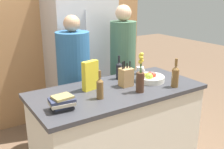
{
  "coord_description": "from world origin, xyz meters",
  "views": [
    {
      "loc": [
        -1.35,
        -1.99,
        1.82
      ],
      "look_at": [
        0.0,
        0.1,
        1.04
      ],
      "focal_mm": 42.0,
      "sensor_mm": 36.0,
      "label": 1
    }
  ],
  "objects_px": {
    "cereal_box": "(90,76)",
    "bottle_oil": "(100,88)",
    "flower_vase": "(140,77)",
    "coffee_mug": "(140,71)",
    "refrigerator": "(81,55)",
    "book_stack": "(62,103)",
    "person_in_blue": "(123,64)",
    "fruit_bowl": "(150,78)",
    "bottle_wine": "(175,76)",
    "person_at_sink": "(74,77)",
    "knife_block": "(126,77)",
    "bottle_vinegar": "(119,70)"
  },
  "relations": [
    {
      "from": "knife_block",
      "to": "person_in_blue",
      "type": "distance_m",
      "value": 0.75
    },
    {
      "from": "book_stack",
      "to": "person_in_blue",
      "type": "relative_size",
      "value": 0.13
    },
    {
      "from": "refrigerator",
      "to": "cereal_box",
      "type": "bearing_deg",
      "value": -111.95
    },
    {
      "from": "bottle_oil",
      "to": "bottle_vinegar",
      "type": "xyz_separation_m",
      "value": [
        0.45,
        0.37,
        0.0
      ]
    },
    {
      "from": "coffee_mug",
      "to": "person_in_blue",
      "type": "xyz_separation_m",
      "value": [
        0.03,
        0.39,
        -0.01
      ]
    },
    {
      "from": "flower_vase",
      "to": "person_at_sink",
      "type": "distance_m",
      "value": 0.93
    },
    {
      "from": "flower_vase",
      "to": "book_stack",
      "type": "height_order",
      "value": "flower_vase"
    },
    {
      "from": "knife_block",
      "to": "bottle_wine",
      "type": "relative_size",
      "value": 0.9
    },
    {
      "from": "person_in_blue",
      "to": "refrigerator",
      "type": "bearing_deg",
      "value": 140.0
    },
    {
      "from": "refrigerator",
      "to": "flower_vase",
      "type": "bearing_deg",
      "value": -93.8
    },
    {
      "from": "coffee_mug",
      "to": "person_in_blue",
      "type": "relative_size",
      "value": 0.07
    },
    {
      "from": "bottle_oil",
      "to": "bottle_wine",
      "type": "height_order",
      "value": "bottle_wine"
    },
    {
      "from": "knife_block",
      "to": "cereal_box",
      "type": "bearing_deg",
      "value": 163.86
    },
    {
      "from": "bottle_vinegar",
      "to": "fruit_bowl",
      "type": "bearing_deg",
      "value": -47.74
    },
    {
      "from": "bottle_wine",
      "to": "person_at_sink",
      "type": "xyz_separation_m",
      "value": [
        -0.66,
        0.95,
        -0.15
      ]
    },
    {
      "from": "coffee_mug",
      "to": "person_in_blue",
      "type": "distance_m",
      "value": 0.39
    },
    {
      "from": "bottle_wine",
      "to": "bottle_vinegar",
      "type": "bearing_deg",
      "value": 122.5
    },
    {
      "from": "knife_block",
      "to": "bottle_wine",
      "type": "xyz_separation_m",
      "value": [
        0.39,
        -0.29,
        0.02
      ]
    },
    {
      "from": "cereal_box",
      "to": "bottle_oil",
      "type": "bearing_deg",
      "value": -98.79
    },
    {
      "from": "flower_vase",
      "to": "person_at_sink",
      "type": "bearing_deg",
      "value": 107.74
    },
    {
      "from": "coffee_mug",
      "to": "bottle_vinegar",
      "type": "relative_size",
      "value": 0.47
    },
    {
      "from": "coffee_mug",
      "to": "bottle_wine",
      "type": "relative_size",
      "value": 0.42
    },
    {
      "from": "bottle_vinegar",
      "to": "bottle_oil",
      "type": "bearing_deg",
      "value": -140.99
    },
    {
      "from": "fruit_bowl",
      "to": "bottle_wine",
      "type": "distance_m",
      "value": 0.28
    },
    {
      "from": "person_in_blue",
      "to": "bottle_oil",
      "type": "bearing_deg",
      "value": -111.52
    },
    {
      "from": "refrigerator",
      "to": "bottle_wine",
      "type": "distance_m",
      "value": 1.54
    },
    {
      "from": "fruit_bowl",
      "to": "person_at_sink",
      "type": "xyz_separation_m",
      "value": [
        -0.56,
        0.69,
        -0.08
      ]
    },
    {
      "from": "knife_block",
      "to": "bottle_oil",
      "type": "distance_m",
      "value": 0.41
    },
    {
      "from": "fruit_bowl",
      "to": "bottle_wine",
      "type": "height_order",
      "value": "bottle_wine"
    },
    {
      "from": "refrigerator",
      "to": "bottle_vinegar",
      "type": "relative_size",
      "value": 7.55
    },
    {
      "from": "fruit_bowl",
      "to": "coffee_mug",
      "type": "distance_m",
      "value": 0.27
    },
    {
      "from": "refrigerator",
      "to": "person_in_blue",
      "type": "xyz_separation_m",
      "value": [
        0.29,
        -0.61,
        -0.03
      ]
    },
    {
      "from": "refrigerator",
      "to": "book_stack",
      "type": "relative_size",
      "value": 9.24
    },
    {
      "from": "flower_vase",
      "to": "person_in_blue",
      "type": "bearing_deg",
      "value": 64.99
    },
    {
      "from": "refrigerator",
      "to": "person_in_blue",
      "type": "distance_m",
      "value": 0.67
    },
    {
      "from": "coffee_mug",
      "to": "bottle_wine",
      "type": "height_order",
      "value": "bottle_wine"
    },
    {
      "from": "coffee_mug",
      "to": "person_at_sink",
      "type": "height_order",
      "value": "person_at_sink"
    },
    {
      "from": "bottle_oil",
      "to": "person_in_blue",
      "type": "xyz_separation_m",
      "value": [
        0.79,
        0.77,
        -0.07
      ]
    },
    {
      "from": "refrigerator",
      "to": "person_at_sink",
      "type": "relative_size",
      "value": 1.23
    },
    {
      "from": "refrigerator",
      "to": "bottle_oil",
      "type": "bearing_deg",
      "value": -109.74
    },
    {
      "from": "book_stack",
      "to": "person_at_sink",
      "type": "bearing_deg",
      "value": 59.52
    },
    {
      "from": "refrigerator",
      "to": "fruit_bowl",
      "type": "distance_m",
      "value": 1.27
    },
    {
      "from": "coffee_mug",
      "to": "fruit_bowl",
      "type": "bearing_deg",
      "value": -106.46
    },
    {
      "from": "flower_vase",
      "to": "person_in_blue",
      "type": "xyz_separation_m",
      "value": [
        0.39,
        0.83,
        -0.11
      ]
    },
    {
      "from": "flower_vase",
      "to": "bottle_wine",
      "type": "xyz_separation_m",
      "value": [
        0.38,
        -0.08,
        -0.03
      ]
    },
    {
      "from": "flower_vase",
      "to": "cereal_box",
      "type": "xyz_separation_m",
      "value": [
        -0.36,
        0.31,
        -0.0
      ]
    },
    {
      "from": "bottle_vinegar",
      "to": "flower_vase",
      "type": "bearing_deg",
      "value": -97.22
    },
    {
      "from": "fruit_bowl",
      "to": "person_in_blue",
      "type": "height_order",
      "value": "person_in_blue"
    },
    {
      "from": "flower_vase",
      "to": "coffee_mug",
      "type": "xyz_separation_m",
      "value": [
        0.36,
        0.44,
        -0.1
      ]
    },
    {
      "from": "coffee_mug",
      "to": "bottle_oil",
      "type": "height_order",
      "value": "bottle_oil"
    }
  ]
}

